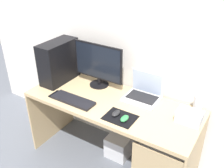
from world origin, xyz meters
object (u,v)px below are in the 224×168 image
at_px(speaker, 198,104).
at_px(keyboard, 73,100).
at_px(monitor, 98,65).
at_px(cell_phone, 56,94).
at_px(pc_tower, 59,62).
at_px(subwoofer, 119,146).
at_px(mouse_right, 125,118).
at_px(mouse_left, 116,113).
at_px(laptop, 143,93).
at_px(projector, 189,117).

relative_size(speaker, keyboard, 0.39).
distance_m(monitor, cell_phone, 0.50).
height_order(pc_tower, monitor, monitor).
bearing_deg(subwoofer, mouse_right, -53.90).
relative_size(mouse_left, mouse_right, 1.00).
xyz_separation_m(laptop, subwoofer, (-0.19, -0.11, -0.65)).
distance_m(mouse_left, subwoofer, 0.69).
height_order(keyboard, mouse_left, mouse_left).
bearing_deg(mouse_left, cell_phone, -178.09).
bearing_deg(mouse_left, keyboard, -177.43).
bearing_deg(monitor, projector, -6.54).
relative_size(laptop, keyboard, 0.75).
distance_m(pc_tower, laptop, 0.91).
bearing_deg(speaker, mouse_left, -144.47).
bearing_deg(cell_phone, mouse_right, -0.23).
relative_size(pc_tower, keyboard, 1.01).
bearing_deg(projector, mouse_right, -149.24).
distance_m(speaker, subwoofer, 0.97).
bearing_deg(speaker, cell_phone, -160.93).
bearing_deg(laptop, speaker, 2.55).
bearing_deg(monitor, cell_phone, -123.20).
distance_m(pc_tower, mouse_left, 0.87).
xyz_separation_m(pc_tower, laptop, (0.88, 0.15, -0.16)).
bearing_deg(keyboard, subwoofer, 41.84).
height_order(speaker, subwoofer, speaker).
height_order(mouse_right, subwoofer, mouse_right).
relative_size(pc_tower, monitor, 0.80).
bearing_deg(laptop, keyboard, -142.16).
relative_size(projector, mouse_left, 2.08).
bearing_deg(keyboard, pc_tower, 146.38).
distance_m(laptop, cell_phone, 0.83).
xyz_separation_m(pc_tower, mouse_right, (0.91, -0.25, -0.19)).
xyz_separation_m(laptop, speaker, (0.49, 0.02, 0.03)).
bearing_deg(mouse_right, mouse_left, 165.26).
distance_m(laptop, mouse_left, 0.38).
bearing_deg(mouse_right, projector, 30.76).
xyz_separation_m(monitor, keyboard, (-0.03, -0.37, -0.22)).
distance_m(mouse_right, subwoofer, 0.73).
height_order(pc_tower, subwoofer, pc_tower).
distance_m(speaker, mouse_right, 0.63).
relative_size(monitor, subwoofer, 2.25).
relative_size(keyboard, mouse_right, 4.38).
xyz_separation_m(monitor, subwoofer, (0.30, -0.08, -0.83)).
bearing_deg(keyboard, mouse_right, -0.53).
xyz_separation_m(pc_tower, mouse_left, (0.82, -0.23, -0.19)).
distance_m(mouse_right, cell_phone, 0.76).
height_order(monitor, cell_phone, monitor).
height_order(pc_tower, cell_phone, pc_tower).
height_order(projector, cell_phone, projector).
xyz_separation_m(monitor, mouse_left, (0.42, -0.35, -0.21)).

